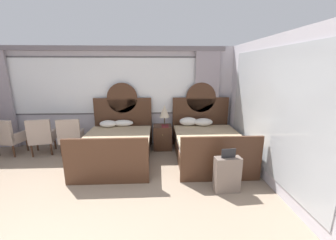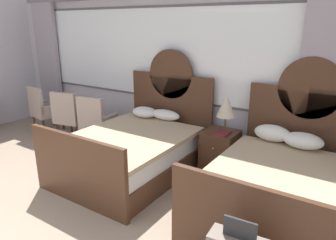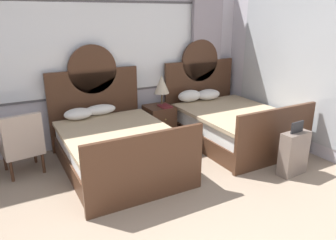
# 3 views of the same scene
# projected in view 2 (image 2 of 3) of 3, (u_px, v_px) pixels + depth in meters

# --- Properties ---
(wall_back_window) EXTENTS (6.95, 0.22, 2.70)m
(wall_back_window) POSITION_uv_depth(u_px,v_px,m) (153.00, 66.00, 5.44)
(wall_back_window) COLOR silver
(wall_back_window) RESTS_ON ground_plane
(bed_near_window) EXTENTS (1.56, 2.14, 1.75)m
(bed_near_window) POSITION_uv_depth(u_px,v_px,m) (135.00, 149.00, 4.63)
(bed_near_window) COLOR #472B1C
(bed_near_window) RESTS_ON ground_plane
(bed_near_mirror) EXTENTS (1.56, 2.14, 1.75)m
(bed_near_mirror) POSITION_uv_depth(u_px,v_px,m) (283.00, 188.00, 3.51)
(bed_near_mirror) COLOR #472B1C
(bed_near_mirror) RESTS_ON ground_plane
(nightstand_between_beds) EXTENTS (0.48, 0.50, 0.64)m
(nightstand_between_beds) POSITION_uv_depth(u_px,v_px,m) (220.00, 152.00, 4.62)
(nightstand_between_beds) COLOR #472B1C
(nightstand_between_beds) RESTS_ON ground_plane
(table_lamp_on_nightstand) EXTENTS (0.27, 0.27, 0.56)m
(table_lamp_on_nightstand) POSITION_uv_depth(u_px,v_px,m) (226.00, 106.00, 4.38)
(table_lamp_on_nightstand) COLOR brown
(table_lamp_on_nightstand) RESTS_ON nightstand_between_beds
(book_on_nightstand) EXTENTS (0.18, 0.26, 0.03)m
(book_on_nightstand) POSITION_uv_depth(u_px,v_px,m) (223.00, 133.00, 4.41)
(book_on_nightstand) COLOR maroon
(book_on_nightstand) RESTS_ON nightstand_between_beds
(armchair_by_window_left) EXTENTS (0.60, 0.60, 0.93)m
(armchair_by_window_left) POSITION_uv_depth(u_px,v_px,m) (96.00, 120.00, 5.58)
(armchair_by_window_left) COLOR #B29E8E
(armchair_by_window_left) RESTS_ON ground_plane
(armchair_by_window_centre) EXTENTS (0.63, 0.63, 0.93)m
(armchair_by_window_centre) POSITION_uv_depth(u_px,v_px,m) (69.00, 114.00, 5.96)
(armchair_by_window_centre) COLOR #B29E8E
(armchair_by_window_centre) RESTS_ON ground_plane
(armchair_by_window_right) EXTENTS (0.61, 0.61, 0.93)m
(armchair_by_window_right) POSITION_uv_depth(u_px,v_px,m) (43.00, 108.00, 6.38)
(armchair_by_window_right) COLOR #B29E8E
(armchair_by_window_right) RESTS_ON ground_plane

